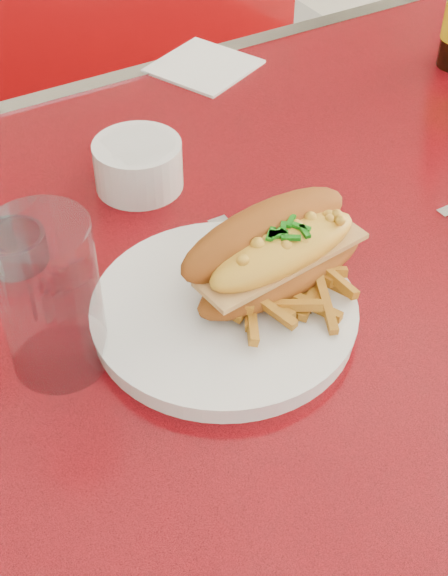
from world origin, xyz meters
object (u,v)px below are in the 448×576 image
mac_hoagie (276,252)px  sauce_cup_left (13,247)px  water_tumbler (50,298)px  diner_table (333,320)px  fork (256,262)px  dinner_plate (224,312)px  gravy_ramekin (138,164)px  booth_bench_far (94,194)px

mac_hoagie → sauce_cup_left: bearing=132.0°
sauce_cup_left → water_tumbler: bearing=-94.0°
mac_hoagie → sauce_cup_left: (-0.20, 0.17, -0.03)m
diner_table → fork: size_ratio=7.39×
dinner_plate → mac_hoagie: bearing=6.1°
diner_table → fork: 0.23m
dinner_plate → gravy_ramekin: size_ratio=2.23×
booth_bench_far → fork: bearing=-99.3°
diner_table → booth_bench_far: bearing=90.0°
gravy_ramekin → water_tumbler: 0.27m
gravy_ramekin → sauce_cup_left: (-0.16, -0.05, -0.01)m
sauce_cup_left → mac_hoagie: bearing=-41.1°
booth_bench_far → dinner_plate: bearing=-102.5°
booth_bench_far → sauce_cup_left: booth_bench_far is taller
sauce_cup_left → dinner_plate: bearing=-52.3°
gravy_ramekin → water_tumbler: (-0.17, -0.20, 0.04)m
dinner_plate → mac_hoagie: mac_hoagie is taller
mac_hoagie → gravy_ramekin: (-0.03, 0.23, -0.02)m
booth_bench_far → gravy_ramekin: size_ratio=9.89×
gravy_ramekin → water_tumbler: size_ratio=0.82×
dinner_plate → fork: bearing=32.4°
diner_table → water_tumbler: water_tumbler is taller
mac_hoagie → sauce_cup_left: mac_hoagie is taller
fork → water_tumbler: (-0.21, -0.01, 0.06)m
diner_table → dinner_plate: (-0.20, -0.07, 0.17)m
dinner_plate → water_tumbler: water_tumbler is taller
diner_table → mac_hoagie: 0.26m
mac_hoagie → diner_table: bearing=18.6°
booth_bench_far → dinner_plate: booth_bench_far is taller
diner_table → gravy_ramekin: size_ratio=10.14×
mac_hoagie → fork: 0.05m
fork → gravy_ramekin: 0.20m
fork → gravy_ramekin: (-0.03, 0.20, 0.01)m
diner_table → sauce_cup_left: 0.39m
mac_hoagie → water_tumbler: size_ratio=1.35×
diner_table → fork: (-0.14, -0.03, 0.18)m
diner_table → dinner_plate: 0.27m
dinner_plate → water_tumbler: bearing=168.5°
mac_hoagie → water_tumbler: water_tumbler is taller
water_tumbler → dinner_plate: bearing=-11.5°
fork → sauce_cup_left: sauce_cup_left is taller
mac_hoagie → fork: bearing=85.6°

